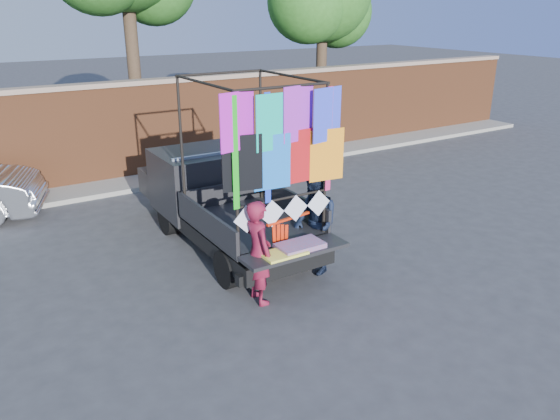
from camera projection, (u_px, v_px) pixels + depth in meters
ground at (245, 283)px, 9.27m from camera, size 90.00×90.00×0.00m
brick_wall at (117, 131)px, 14.37m from camera, size 30.00×0.45×2.61m
curb at (129, 184)px, 14.26m from camera, size 30.00×1.20×0.12m
pickup_truck at (214, 197)px, 10.92m from camera, size 2.11×5.29×3.33m
woman at (258, 252)px, 8.45m from camera, size 0.43×0.63×1.69m
man at (315, 223)px, 9.41m from camera, size 0.83×0.98×1.80m
streamer_bundle at (284, 231)px, 8.82m from camera, size 0.89×0.18×0.62m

